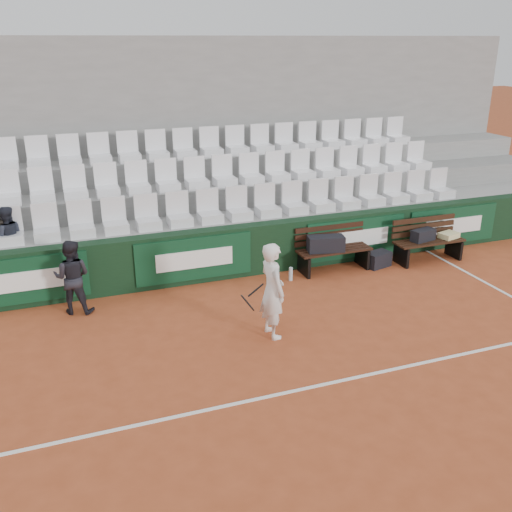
{
  "coord_description": "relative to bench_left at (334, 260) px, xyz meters",
  "views": [
    {
      "loc": [
        -2.52,
        -5.8,
        4.35
      ],
      "look_at": [
        0.49,
        2.4,
        1.0
      ],
      "focal_mm": 40.0,
      "sensor_mm": 36.0,
      "label": 1
    }
  ],
  "objects": [
    {
      "name": "towel",
      "position": [
        2.56,
        -0.21,
        0.28
      ],
      "size": [
        0.46,
        0.38,
        0.11
      ],
      "primitive_type": "cube",
      "rotation": [
        0.0,
        0.0,
        0.27
      ],
      "color": "beige",
      "rests_on": "bench_right"
    },
    {
      "name": "court_baseline",
      "position": [
        -2.58,
        -3.57,
        -0.22
      ],
      "size": [
        18.0,
        0.06,
        0.01
      ],
      "primitive_type": "cube",
      "color": "white",
      "rests_on": "ground"
    },
    {
      "name": "sports_bag_left",
      "position": [
        -0.21,
        -0.04,
        0.38
      ],
      "size": [
        0.75,
        0.44,
        0.3
      ],
      "primitive_type": "cube",
      "rotation": [
        0.0,
        0.0,
        -0.21
      ],
      "color": "black",
      "rests_on": "bench_left"
    },
    {
      "name": "seat_row_mid",
      "position": [
        -2.58,
        1.83,
        1.54
      ],
      "size": [
        11.9,
        0.44,
        0.63
      ],
      "primitive_type": "cube",
      "color": "white",
      "rests_on": "grandstand_tier_mid"
    },
    {
      "name": "grandstand_tier_mid",
      "position": [
        -2.58,
        2.0,
        0.5
      ],
      "size": [
        18.0,
        0.95,
        1.45
      ],
      "primitive_type": "cube",
      "color": "gray",
      "rests_on": "ground"
    },
    {
      "name": "bench_right",
      "position": [
        2.08,
        -0.21,
        0.0
      ],
      "size": [
        1.5,
        0.56,
        0.45
      ],
      "primitive_type": "cube",
      "color": "black",
      "rests_on": "ground"
    },
    {
      "name": "grandstand_rear_wall",
      "position": [
        -2.58,
        3.58,
        1.98
      ],
      "size": [
        18.0,
        0.3,
        4.4
      ],
      "primitive_type": "cube",
      "color": "gray",
      "rests_on": "ground"
    },
    {
      "name": "seat_row_back",
      "position": [
        -2.58,
        2.78,
        1.99
      ],
      "size": [
        11.9,
        0.44,
        0.63
      ],
      "primitive_type": "cube",
      "color": "white",
      "rests_on": "grandstand_tier_back"
    },
    {
      "name": "spectator_c",
      "position": [
        -5.92,
        0.93,
        1.33
      ],
      "size": [
        0.56,
        0.45,
        1.1
      ],
      "primitive_type": "imported",
      "rotation": [
        0.0,
        0.0,
        3.21
      ],
      "color": "#1F232F",
      "rests_on": "grandstand_tier_front"
    },
    {
      "name": "grandstand_tier_front",
      "position": [
        -2.58,
        1.05,
        0.28
      ],
      "size": [
        18.0,
        0.95,
        1.0
      ],
      "primitive_type": "cube",
      "color": "#999996",
      "rests_on": "ground"
    },
    {
      "name": "seat_row_front",
      "position": [
        -2.58,
        0.88,
        1.09
      ],
      "size": [
        11.9,
        0.44,
        0.63
      ],
      "primitive_type": "cube",
      "color": "silver",
      "rests_on": "grandstand_tier_front"
    },
    {
      "name": "back_barrier",
      "position": [
        -2.51,
        0.42,
        0.28
      ],
      "size": [
        18.0,
        0.34,
        1.0
      ],
      "color": "black",
      "rests_on": "ground"
    },
    {
      "name": "sports_bag_ground",
      "position": [
        0.94,
        -0.13,
        -0.07
      ],
      "size": [
        0.56,
        0.42,
        0.31
      ],
      "primitive_type": "cube",
      "rotation": [
        0.0,
        0.0,
        0.25
      ],
      "color": "black",
      "rests_on": "ground"
    },
    {
      "name": "water_bottle_far",
      "position": [
        0.68,
        -0.19,
        -0.09
      ],
      "size": [
        0.08,
        0.08,
        0.27
      ],
      "primitive_type": "cylinder",
      "color": "#ADBEC4",
      "rests_on": "ground"
    },
    {
      "name": "sports_bag_right",
      "position": [
        1.94,
        -0.17,
        0.34
      ],
      "size": [
        0.55,
        0.34,
        0.24
      ],
      "primitive_type": "cube",
      "rotation": [
        0.0,
        0.0,
        0.22
      ],
      "color": "black",
      "rests_on": "bench_right"
    },
    {
      "name": "grandstand_tier_back",
      "position": [
        -2.58,
        2.95,
        0.72
      ],
      "size": [
        18.0,
        0.95,
        1.9
      ],
      "primitive_type": "cube",
      "color": "gray",
      "rests_on": "ground"
    },
    {
      "name": "bench_left",
      "position": [
        0.0,
        0.0,
        0.0
      ],
      "size": [
        1.5,
        0.56,
        0.45
      ],
      "primitive_type": "cube",
      "color": "black",
      "rests_on": "ground"
    },
    {
      "name": "ball_kid",
      "position": [
        -4.96,
        -0.15,
        0.42
      ],
      "size": [
        0.75,
        0.66,
        1.28
      ],
      "primitive_type": "imported",
      "rotation": [
        0.0,
        0.0,
        2.81
      ],
      "color": "black",
      "rests_on": "ground"
    },
    {
      "name": "water_bottle_near",
      "position": [
        -1.01,
        -0.18,
        -0.09
      ],
      "size": [
        0.07,
        0.07,
        0.27
      ],
      "primitive_type": "cylinder",
      "color": "silver",
      "rests_on": "ground"
    },
    {
      "name": "ground",
      "position": [
        -2.58,
        -3.57,
        -0.23
      ],
      "size": [
        80.0,
        80.0,
        0.0
      ],
      "primitive_type": "plane",
      "color": "#AC4A27",
      "rests_on": "ground"
    },
    {
      "name": "tennis_player",
      "position": [
        -2.14,
        -2.05,
        0.54
      ],
      "size": [
        0.71,
        0.59,
        1.52
      ],
      "color": "white",
      "rests_on": "ground"
    }
  ]
}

